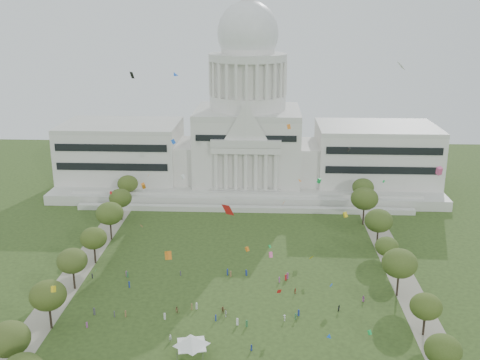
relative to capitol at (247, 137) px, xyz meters
The scene contains 31 objects.
ground 115.76m from the capitol, 90.00° to the right, with size 400.00×400.00×0.00m, color #2F431B.
capitol is the anchor object (origin of this frame).
path_left 98.93m from the capitol, 119.87° to the right, with size 8.00×160.00×0.04m, color gray.
path_right 98.93m from the capitol, 60.13° to the right, with size 8.00×160.00×0.04m, color gray.
row_tree_l_0 143.26m from the capitol, 108.50° to the right, with size 8.85×8.85×12.59m.
row_tree_r_0 141.31m from the capitol, 71.35° to the right, with size 7.67×7.67×10.91m.
row_tree_l_1 125.32m from the capitol, 110.71° to the right, with size 8.86×8.86×12.59m.
row_tree_r_1 125.12m from the capitol, 68.16° to the right, with size 7.58×7.58×10.78m.
row_tree_l_2 107.19m from the capitol, 115.07° to the right, with size 8.42×8.42×11.97m.
row_tree_r_2 106.56m from the capitol, 65.33° to the right, with size 9.55×9.55×13.58m.
row_tree_l_3 92.14m from the capitol, 118.96° to the right, with size 8.12×8.12×11.55m.
row_tree_r_3 91.98m from the capitol, 60.70° to the right, with size 7.01×7.01×9.98m.
row_tree_l_4 76.50m from the capitol, 125.78° to the right, with size 9.29×9.29×13.21m.
row_tree_r_4 78.81m from the capitol, 54.84° to the right, with size 9.19×9.19×13.06m.
row_tree_l_5 63.64m from the capitol, 136.72° to the right, with size 8.33×8.33×11.85m.
row_tree_r_5 62.67m from the capitol, 44.94° to the right, with size 9.82×9.82×13.96m.
row_tree_l_6 54.69m from the capitol, 152.45° to the right, with size 8.19×8.19×11.64m.
row_tree_r_6 54.32m from the capitol, 28.99° to the right, with size 8.42×8.42×11.97m.
event_tent 127.75m from the capitol, 93.73° to the right, with size 10.17×10.17×4.84m.
person_0 107.77m from the capitol, 70.93° to the right, with size 0.83×0.54×1.69m, color #994C8C.
person_2 110.88m from the capitol, 75.40° to the right, with size 0.88×0.54×1.81m, color #26262B.
person_3 113.28m from the capitol, 83.22° to the right, with size 1.05×0.54×1.63m, color silver.
person_4 111.37m from the capitol, 90.89° to the right, with size 1.08×0.59×1.83m, color silver.
person_5 109.66m from the capitol, 91.38° to the right, with size 1.76×0.70×1.90m, color olive.
person_6 125.65m from the capitol, 87.59° to the right, with size 0.74×0.48×1.52m, color navy.
person_7 123.59m from the capitol, 96.58° to the right, with size 0.68×0.50×1.87m, color silver.
person_8 110.97m from the capitol, 97.66° to the right, with size 0.86×0.53×1.77m, color olive.
person_9 113.02m from the capitol, 81.72° to the right, with size 1.13×0.58×1.74m, color #33723F.
person_10 100.00m from the capitol, 80.29° to the right, with size 0.92×0.50×1.57m, color #B21E1E.
distant_crowd 102.49m from the capitol, 96.27° to the right, with size 59.26×30.49×1.94m.
kite_swarm 104.55m from the capitol, 87.24° to the right, with size 95.13×101.69×59.94m.
Camera 1 is at (7.80, -121.59, 75.05)m, focal length 42.00 mm.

